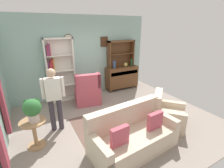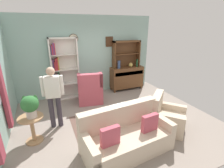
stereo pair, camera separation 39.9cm
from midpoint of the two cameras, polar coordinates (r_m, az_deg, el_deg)
The scene contains 17 objects.
ground_plane at distance 4.66m, azimuth 2.35°, elevation -12.18°, with size 5.40×4.60×0.02m, color gray.
wall_back at distance 6.03m, azimuth -6.35°, elevation 9.64°, with size 5.00×0.09×2.80m.
area_rug at distance 4.51m, azimuth 6.40°, elevation -13.28°, with size 2.56×1.71×0.01m, color brown.
bookshelf at distance 5.73m, azimuth -14.95°, elevation 4.65°, with size 0.90×0.30×2.10m.
sideboard at distance 6.58m, azimuth 6.88°, elevation 2.43°, with size 1.30×0.45×0.92m.
sideboard_hutch at distance 6.44m, azimuth 6.77°, elevation 11.65°, with size 1.10×0.26×1.00m.
vase_tall at distance 6.18m, azimuth 4.30°, elevation 6.77°, with size 0.11×0.11×0.30m, color #33476B.
vase_round at distance 6.46m, azimuth 8.36°, elevation 6.59°, with size 0.15×0.15×0.17m, color tan.
bottle_wine at distance 6.56m, azimuth 10.44°, elevation 7.20°, with size 0.07×0.07×0.28m, color #194223.
couch_floral at distance 3.53m, azimuth 8.26°, elevation -17.79°, with size 1.86×1.00×0.90m.
armchair_floral at distance 4.41m, azimuth 20.90°, elevation -11.04°, with size 1.08×1.08×0.88m.
wingback_chair at distance 5.44m, azimuth -5.56°, elevation -2.68°, with size 0.91×0.93×1.05m.
plant_stand at distance 3.97m, azimuth -23.50°, elevation -13.49°, with size 0.52×0.52×0.62m.
potted_plant_large at distance 3.71m, azimuth -23.98°, elevation -6.80°, with size 0.35×0.35×0.49m.
person_reading at distance 4.11m, azimuth -17.25°, elevation -3.24°, with size 0.53×0.25×1.56m.
coffee_table at distance 4.25m, azimuth 5.50°, elevation -9.90°, with size 0.80×0.50×0.42m.
book_stack at distance 4.13m, azimuth 5.57°, elevation -9.34°, with size 0.17×0.16×0.06m.
Camera 2 is at (-1.56, -3.64, 2.45)m, focal length 26.21 mm.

